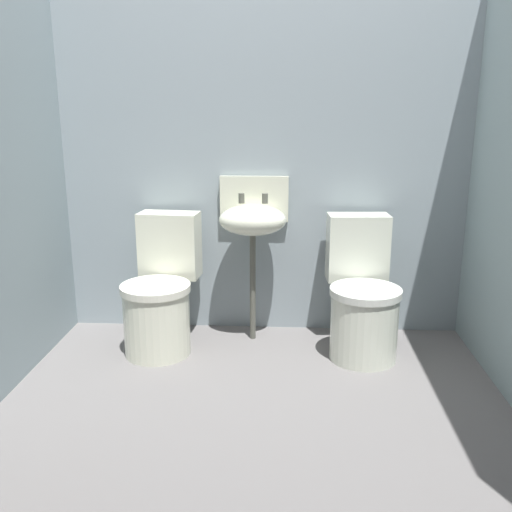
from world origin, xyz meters
TOP-DOWN VIEW (x-y plane):
  - ground_plane at (0.00, 0.00)m, footprint 2.88×2.59m
  - wall_back at (0.00, 1.15)m, footprint 2.88×0.10m
  - toilet_left at (-0.59, 0.75)m, footprint 0.44×0.62m
  - toilet_right at (0.59, 0.75)m, footprint 0.42×0.61m
  - sink at (-0.06, 0.93)m, footprint 0.42×0.35m

SIDE VIEW (x-z plane):
  - ground_plane at x=0.00m, z-range -0.08..0.00m
  - toilet_left at x=-0.59m, z-range -0.07..0.71m
  - toilet_right at x=0.59m, z-range -0.07..0.71m
  - sink at x=-0.06m, z-range 0.26..1.25m
  - wall_back at x=0.00m, z-range 0.00..2.21m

